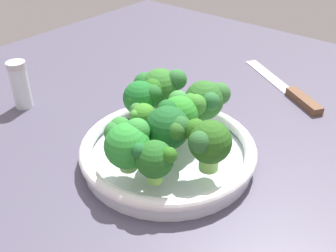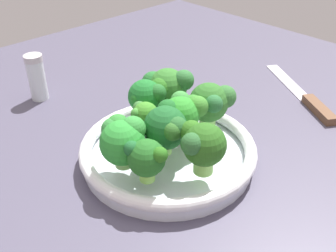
{
  "view_description": "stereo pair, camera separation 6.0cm",
  "coord_description": "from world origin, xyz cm",
  "px_view_note": "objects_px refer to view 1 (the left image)",
  "views": [
    {
      "loc": [
        -31.72,
        41.29,
        39.15
      ],
      "look_at": [
        0.57,
        2.0,
        6.54
      ],
      "focal_mm": 43.17,
      "sensor_mm": 36.0,
      "label": 1
    },
    {
      "loc": [
        -36.15,
        37.19,
        39.15
      ],
      "look_at": [
        0.57,
        2.0,
        6.54
      ],
      "focal_mm": 43.17,
      "sensor_mm": 36.0,
      "label": 2
    }
  ],
  "objects_px": {
    "broccoli_floret_5": "(207,100)",
    "broccoli_floret_8": "(142,98)",
    "broccoli_floret_2": "(154,159)",
    "broccoli_floret_6": "(159,87)",
    "bowl": "(168,152)",
    "broccoli_floret_3": "(142,117)",
    "pepper_shaker": "(20,85)",
    "broccoli_floret_4": "(207,142)",
    "broccoli_floret_1": "(184,112)",
    "knife": "(290,91)",
    "broccoli_floret_0": "(127,142)",
    "broccoli_floret_7": "(169,127)"
  },
  "relations": [
    {
      "from": "broccoli_floret_3",
      "to": "pepper_shaker",
      "type": "bearing_deg",
      "value": 7.03
    },
    {
      "from": "broccoli_floret_5",
      "to": "broccoli_floret_6",
      "type": "distance_m",
      "value": 0.09
    },
    {
      "from": "broccoli_floret_0",
      "to": "broccoli_floret_4",
      "type": "relative_size",
      "value": 0.96
    },
    {
      "from": "broccoli_floret_1",
      "to": "broccoli_floret_7",
      "type": "relative_size",
      "value": 0.97
    },
    {
      "from": "broccoli_floret_2",
      "to": "pepper_shaker",
      "type": "height_order",
      "value": "broccoli_floret_2"
    },
    {
      "from": "broccoli_floret_0",
      "to": "broccoli_floret_6",
      "type": "bearing_deg",
      "value": -65.03
    },
    {
      "from": "broccoli_floret_5",
      "to": "pepper_shaker",
      "type": "height_order",
      "value": "broccoli_floret_5"
    },
    {
      "from": "broccoli_floret_0",
      "to": "broccoli_floret_2",
      "type": "relative_size",
      "value": 1.17
    },
    {
      "from": "broccoli_floret_2",
      "to": "broccoli_floret_4",
      "type": "distance_m",
      "value": 0.08
    },
    {
      "from": "knife",
      "to": "pepper_shaker",
      "type": "relative_size",
      "value": 2.56
    },
    {
      "from": "broccoli_floret_2",
      "to": "pepper_shaker",
      "type": "relative_size",
      "value": 0.67
    },
    {
      "from": "broccoli_floret_1",
      "to": "broccoli_floret_6",
      "type": "height_order",
      "value": "broccoli_floret_6"
    },
    {
      "from": "broccoli_floret_2",
      "to": "broccoli_floret_6",
      "type": "bearing_deg",
      "value": -51.31
    },
    {
      "from": "broccoli_floret_4",
      "to": "broccoli_floret_8",
      "type": "distance_m",
      "value": 0.16
    },
    {
      "from": "broccoli_floret_6",
      "to": "knife",
      "type": "xyz_separation_m",
      "value": [
        -0.13,
        -0.26,
        -0.07
      ]
    },
    {
      "from": "broccoli_floret_6",
      "to": "knife",
      "type": "distance_m",
      "value": 0.3
    },
    {
      "from": "bowl",
      "to": "knife",
      "type": "relative_size",
      "value": 1.16
    },
    {
      "from": "broccoli_floret_3",
      "to": "broccoli_floret_8",
      "type": "relative_size",
      "value": 0.77
    },
    {
      "from": "knife",
      "to": "broccoli_floret_1",
      "type": "bearing_deg",
      "value": 82.14
    },
    {
      "from": "broccoli_floret_3",
      "to": "broccoli_floret_7",
      "type": "relative_size",
      "value": 0.73
    },
    {
      "from": "broccoli_floret_5",
      "to": "knife",
      "type": "bearing_deg",
      "value": -99.09
    },
    {
      "from": "bowl",
      "to": "pepper_shaker",
      "type": "relative_size",
      "value": 2.96
    },
    {
      "from": "broccoli_floret_0",
      "to": "broccoli_floret_2",
      "type": "xyz_separation_m",
      "value": [
        -0.05,
        0.0,
        -0.01
      ]
    },
    {
      "from": "broccoli_floret_7",
      "to": "broccoli_floret_8",
      "type": "distance_m",
      "value": 0.1
    },
    {
      "from": "broccoli_floret_4",
      "to": "broccoli_floret_5",
      "type": "height_order",
      "value": "broccoli_floret_4"
    },
    {
      "from": "broccoli_floret_1",
      "to": "broccoli_floret_4",
      "type": "height_order",
      "value": "broccoli_floret_4"
    },
    {
      "from": "bowl",
      "to": "broccoli_floret_3",
      "type": "relative_size",
      "value": 4.99
    },
    {
      "from": "knife",
      "to": "pepper_shaker",
      "type": "distance_m",
      "value": 0.53
    },
    {
      "from": "bowl",
      "to": "knife",
      "type": "xyz_separation_m",
      "value": [
        -0.05,
        -0.33,
        -0.01
      ]
    },
    {
      "from": "bowl",
      "to": "broccoli_floret_6",
      "type": "distance_m",
      "value": 0.12
    },
    {
      "from": "broccoli_floret_5",
      "to": "knife",
      "type": "relative_size",
      "value": 0.31
    },
    {
      "from": "broccoli_floret_0",
      "to": "pepper_shaker",
      "type": "xyz_separation_m",
      "value": [
        0.32,
        -0.04,
        -0.03
      ]
    },
    {
      "from": "broccoli_floret_5",
      "to": "pepper_shaker",
      "type": "relative_size",
      "value": 0.8
    },
    {
      "from": "broccoli_floret_1",
      "to": "broccoli_floret_8",
      "type": "height_order",
      "value": "broccoli_floret_1"
    },
    {
      "from": "broccoli_floret_4",
      "to": "pepper_shaker",
      "type": "relative_size",
      "value": 0.81
    },
    {
      "from": "bowl",
      "to": "broccoli_floret_5",
      "type": "xyz_separation_m",
      "value": [
        -0.01,
        -0.09,
        0.06
      ]
    },
    {
      "from": "broccoli_floret_2",
      "to": "broccoli_floret_6",
      "type": "xyz_separation_m",
      "value": [
        0.12,
        -0.15,
        0.01
      ]
    },
    {
      "from": "broccoli_floret_6",
      "to": "pepper_shaker",
      "type": "bearing_deg",
      "value": 24.36
    },
    {
      "from": "broccoli_floret_1",
      "to": "knife",
      "type": "bearing_deg",
      "value": -97.86
    },
    {
      "from": "broccoli_floret_2",
      "to": "broccoli_floret_8",
      "type": "bearing_deg",
      "value": -41.75
    },
    {
      "from": "bowl",
      "to": "broccoli_floret_0",
      "type": "bearing_deg",
      "value": 85.01
    },
    {
      "from": "broccoli_floret_0",
      "to": "broccoli_floret_1",
      "type": "height_order",
      "value": "same"
    },
    {
      "from": "broccoli_floret_4",
      "to": "pepper_shaker",
      "type": "height_order",
      "value": "broccoli_floret_4"
    },
    {
      "from": "broccoli_floret_6",
      "to": "broccoli_floret_0",
      "type": "bearing_deg",
      "value": 114.97
    },
    {
      "from": "broccoli_floret_0",
      "to": "broccoli_floret_7",
      "type": "height_order",
      "value": "broccoli_floret_7"
    },
    {
      "from": "broccoli_floret_5",
      "to": "broccoli_floret_8",
      "type": "height_order",
      "value": "same"
    },
    {
      "from": "bowl",
      "to": "broccoli_floret_7",
      "type": "bearing_deg",
      "value": 132.96
    },
    {
      "from": "broccoli_floret_2",
      "to": "broccoli_floret_4",
      "type": "height_order",
      "value": "broccoli_floret_4"
    },
    {
      "from": "broccoli_floret_2",
      "to": "broccoli_floret_8",
      "type": "xyz_separation_m",
      "value": [
        0.12,
        -0.1,
        0.01
      ]
    },
    {
      "from": "broccoli_floret_6",
      "to": "broccoli_floret_3",
      "type": "bearing_deg",
      "value": 112.67
    }
  ]
}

